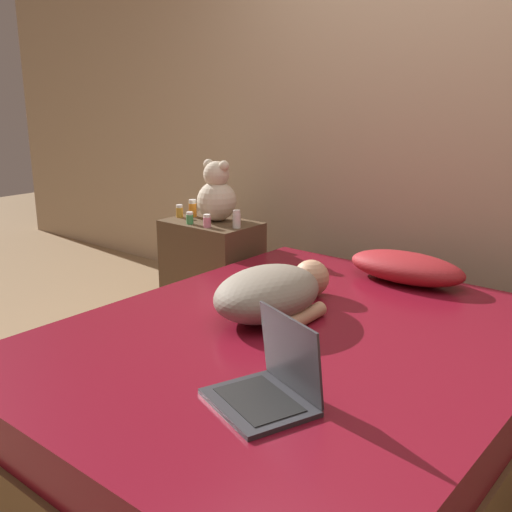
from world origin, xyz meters
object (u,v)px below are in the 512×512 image
object	(u,v)px
bottle_pink	(207,221)
bottle_orange	(193,208)
teddy_bear	(217,195)
laptop	(271,384)
bottle_green	(190,218)
person_lying	(273,292)
pillow	(406,268)
bottle_amber	(180,211)
bottle_white	(237,219)

from	to	relation	value
bottle_pink	bottle_orange	world-z (taller)	bottle_orange
teddy_bear	laptop	bearing A→B (deg)	-42.18
bottle_green	person_lying	bearing A→B (deg)	-27.52
pillow	person_lying	bearing A→B (deg)	-106.86
pillow	bottle_amber	xyz separation A→B (m)	(-1.44, -0.12, 0.11)
laptop	teddy_bear	distance (m)	1.91
laptop	teddy_bear	world-z (taller)	teddy_bear
person_lying	bottle_green	bearing A→B (deg)	150.24
bottle_green	bottle_white	world-z (taller)	bottle_white
pillow	bottle_orange	xyz separation A→B (m)	(-1.39, -0.06, 0.12)
person_lying	bottle_white	distance (m)	0.99
bottle_amber	bottle_orange	xyz separation A→B (m)	(0.05, 0.07, 0.01)
pillow	bottle_white	size ratio (longest dim) A/B	5.70
bottle_green	bottle_white	xyz separation A→B (m)	(0.27, 0.10, 0.01)
person_lying	bottle_pink	bearing A→B (deg)	146.68
laptop	bottle_pink	xyz separation A→B (m)	(-1.32, 1.10, 0.12)
person_lying	teddy_bear	size ratio (longest dim) A/B	1.90
person_lying	bottle_orange	bearing A→B (deg)	146.94
laptop	bottle_white	size ratio (longest dim) A/B	3.68
pillow	person_lying	distance (m)	0.78
person_lying	bottle_amber	world-z (taller)	bottle_amber
bottle_pink	pillow	bearing A→B (deg)	10.88
laptop	bottle_orange	world-z (taller)	laptop
bottle_green	bottle_white	distance (m)	0.29
bottle_white	bottle_pink	xyz separation A→B (m)	(-0.14, -0.10, -0.01)
person_lying	laptop	bearing A→B (deg)	-54.85
bottle_green	teddy_bear	bearing A→B (deg)	70.90
teddy_bear	bottle_green	size ratio (longest dim) A/B	5.07
laptop	bottle_orange	distance (m)	2.04
bottle_pink	teddy_bear	bearing A→B (deg)	115.37
person_lying	laptop	size ratio (longest dim) A/B	1.82
pillow	bottle_pink	xyz separation A→B (m)	(-1.12, -0.21, 0.11)
teddy_bear	bottle_white	world-z (taller)	teddy_bear
teddy_bear	bottle_pink	world-z (taller)	teddy_bear
bottle_green	bottle_pink	bearing A→B (deg)	0.52
bottle_orange	bottle_amber	bearing A→B (deg)	-124.73
bottle_amber	bottle_orange	world-z (taller)	bottle_orange
laptop	person_lying	bearing A→B (deg)	147.36
bottle_white	bottle_amber	bearing A→B (deg)	-179.31
person_lying	bottle_orange	world-z (taller)	bottle_orange
bottle_white	teddy_bear	bearing A→B (deg)	162.08
person_lying	teddy_bear	bearing A→B (deg)	141.78
teddy_bear	pillow	bearing A→B (deg)	2.29
pillow	person_lying	size ratio (longest dim) A/B	0.85
pillow	person_lying	xyz separation A→B (m)	(-0.23, -0.75, 0.03)
teddy_bear	bottle_pink	size ratio (longest dim) A/B	4.82
bottle_amber	laptop	bearing A→B (deg)	-36.03
bottle_orange	bottle_white	bearing A→B (deg)	-8.48
teddy_bear	bottle_green	xyz separation A→B (m)	(-0.06, -0.17, -0.12)
bottle_orange	bottle_green	bearing A→B (deg)	-49.28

